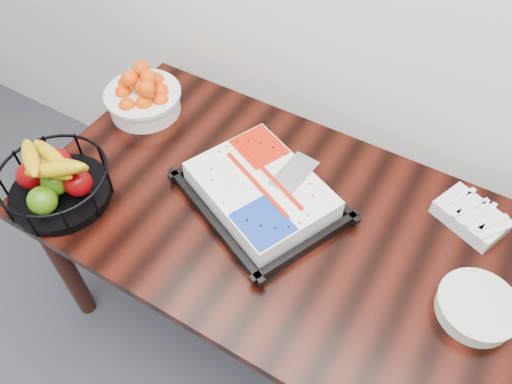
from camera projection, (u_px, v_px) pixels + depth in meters
The scene contains 6 objects.
table at pixel (302, 243), 1.63m from camera, with size 1.80×0.90×0.75m.
cake_tray at pixel (261, 192), 1.59m from camera, with size 0.60×0.55×0.10m.
tangerine_bowl at pixel (143, 94), 1.85m from camera, with size 0.28×0.28×0.18m.
fruit_basket at pixel (55, 181), 1.58m from camera, with size 0.35×0.35×0.18m.
plate_stack at pixel (476, 308), 1.36m from camera, with size 0.22×0.22×0.05m.
fork_bag at pixel (471, 216), 1.55m from camera, with size 0.24×0.20×0.06m.
Camera 1 is at (0.33, 1.15, 2.03)m, focal length 35.00 mm.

